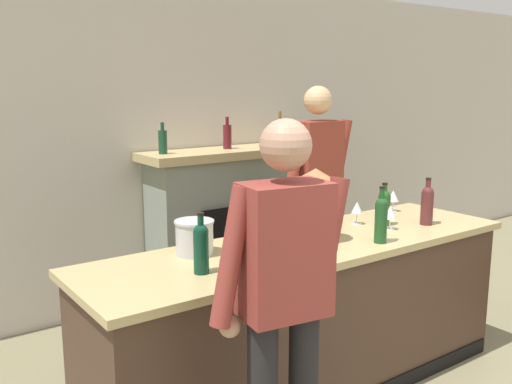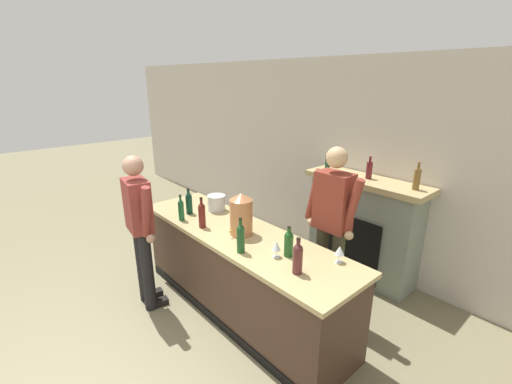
{
  "view_description": "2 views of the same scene",
  "coord_description": "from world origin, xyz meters",
  "px_view_note": "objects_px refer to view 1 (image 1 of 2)",
  "views": [
    {
      "loc": [
        -2.21,
        -0.61,
        1.88
      ],
      "look_at": [
        -0.16,
        2.23,
        1.21
      ],
      "focal_mm": 40.0,
      "sensor_mm": 36.0,
      "label": 1
    },
    {
      "loc": [
        2.52,
        -0.16,
        2.48
      ],
      "look_at": [
        -0.16,
        2.21,
        1.28
      ],
      "focal_mm": 24.0,
      "sensor_mm": 36.0,
      "label": 2
    }
  ],
  "objects_px": {
    "potted_plant_corner": "(427,245)",
    "wine_bottle_port_short": "(240,252)",
    "ice_bucket_steel": "(194,237)",
    "wine_bottle_cabernet_heavy": "(384,206)",
    "person_bartender": "(316,196)",
    "person_customer": "(284,307)",
    "wine_glass_front_left": "(357,208)",
    "wine_glass_back_row": "(393,197)",
    "fireplace_stone": "(226,222)",
    "wine_bottle_burgundy_dark": "(427,203)",
    "wine_glass_by_dispenser": "(390,213)",
    "wine_bottle_riesling_slim": "(381,218)",
    "wine_bottle_merlot_tall": "(201,246)",
    "wine_bottle_chardonnay_pale": "(283,235)",
    "copper_dispenser": "(315,205)"
  },
  "relations": [
    {
      "from": "potted_plant_corner",
      "to": "wine_bottle_port_short",
      "type": "xyz_separation_m",
      "value": [
        -3.28,
        -1.38,
        0.85
      ]
    },
    {
      "from": "ice_bucket_steel",
      "to": "wine_bottle_cabernet_heavy",
      "type": "height_order",
      "value": "wine_bottle_cabernet_heavy"
    },
    {
      "from": "wine_bottle_cabernet_heavy",
      "to": "person_bartender",
      "type": "bearing_deg",
      "value": 91.25
    },
    {
      "from": "person_customer",
      "to": "wine_glass_front_left",
      "type": "distance_m",
      "value": 1.6
    },
    {
      "from": "wine_glass_back_row",
      "to": "potted_plant_corner",
      "type": "bearing_deg",
      "value": 28.33
    },
    {
      "from": "fireplace_stone",
      "to": "wine_glass_back_row",
      "type": "height_order",
      "value": "fireplace_stone"
    },
    {
      "from": "fireplace_stone",
      "to": "potted_plant_corner",
      "type": "relative_size",
      "value": 2.59
    },
    {
      "from": "fireplace_stone",
      "to": "wine_glass_front_left",
      "type": "xyz_separation_m",
      "value": [
        0.09,
        -1.49,
        0.38
      ]
    },
    {
      "from": "potted_plant_corner",
      "to": "wine_bottle_port_short",
      "type": "bearing_deg",
      "value": -157.17
    },
    {
      "from": "wine_bottle_burgundy_dark",
      "to": "wine_glass_by_dispenser",
      "type": "bearing_deg",
      "value": 169.86
    },
    {
      "from": "potted_plant_corner",
      "to": "wine_glass_back_row",
      "type": "bearing_deg",
      "value": -151.67
    },
    {
      "from": "wine_bottle_riesling_slim",
      "to": "fireplace_stone",
      "type": "bearing_deg",
      "value": 86.09
    },
    {
      "from": "person_bartender",
      "to": "wine_bottle_merlot_tall",
      "type": "height_order",
      "value": "person_bartender"
    },
    {
      "from": "person_customer",
      "to": "wine_glass_front_left",
      "type": "xyz_separation_m",
      "value": [
        1.33,
        0.88,
        0.09
      ]
    },
    {
      "from": "wine_bottle_port_short",
      "to": "wine_bottle_cabernet_heavy",
      "type": "bearing_deg",
      "value": 12.62
    },
    {
      "from": "wine_glass_front_left",
      "to": "person_bartender",
      "type": "bearing_deg",
      "value": 78.19
    },
    {
      "from": "person_customer",
      "to": "wine_bottle_riesling_slim",
      "type": "xyz_separation_m",
      "value": [
        1.12,
        0.48,
        0.13
      ]
    },
    {
      "from": "wine_glass_front_left",
      "to": "wine_glass_by_dispenser",
      "type": "height_order",
      "value": "wine_glass_by_dispenser"
    },
    {
      "from": "wine_bottle_riesling_slim",
      "to": "wine_glass_front_left",
      "type": "xyz_separation_m",
      "value": [
        0.22,
        0.4,
        -0.04
      ]
    },
    {
      "from": "person_customer",
      "to": "ice_bucket_steel",
      "type": "relative_size",
      "value": 7.91
    },
    {
      "from": "wine_bottle_merlot_tall",
      "to": "wine_bottle_chardonnay_pale",
      "type": "height_order",
      "value": "wine_bottle_chardonnay_pale"
    },
    {
      "from": "fireplace_stone",
      "to": "wine_bottle_chardonnay_pale",
      "type": "xyz_separation_m",
      "value": [
        -0.84,
        -1.85,
        0.42
      ]
    },
    {
      "from": "copper_dispenser",
      "to": "wine_bottle_merlot_tall",
      "type": "height_order",
      "value": "copper_dispenser"
    },
    {
      "from": "wine_bottle_burgundy_dark",
      "to": "wine_bottle_riesling_slim",
      "type": "height_order",
      "value": "wine_bottle_riesling_slim"
    },
    {
      "from": "wine_bottle_merlot_tall",
      "to": "copper_dispenser",
      "type": "bearing_deg",
      "value": 7.16
    },
    {
      "from": "potted_plant_corner",
      "to": "wine_glass_by_dispenser",
      "type": "xyz_separation_m",
      "value": [
        -1.97,
        -1.18,
        0.83
      ]
    },
    {
      "from": "wine_bottle_cabernet_heavy",
      "to": "wine_bottle_chardonnay_pale",
      "type": "relative_size",
      "value": 0.85
    },
    {
      "from": "ice_bucket_steel",
      "to": "wine_bottle_chardonnay_pale",
      "type": "height_order",
      "value": "wine_bottle_chardonnay_pale"
    },
    {
      "from": "ice_bucket_steel",
      "to": "wine_bottle_port_short",
      "type": "distance_m",
      "value": 0.47
    },
    {
      "from": "wine_bottle_chardonnay_pale",
      "to": "wine_glass_back_row",
      "type": "height_order",
      "value": "wine_bottle_chardonnay_pale"
    },
    {
      "from": "ice_bucket_steel",
      "to": "wine_bottle_chardonnay_pale",
      "type": "xyz_separation_m",
      "value": [
        0.3,
        -0.4,
        0.05
      ]
    },
    {
      "from": "person_customer",
      "to": "wine_bottle_riesling_slim",
      "type": "bearing_deg",
      "value": 23.13
    },
    {
      "from": "wine_glass_front_left",
      "to": "wine_bottle_cabernet_heavy",
      "type": "bearing_deg",
      "value": -45.31
    },
    {
      "from": "wine_bottle_cabernet_heavy",
      "to": "wine_bottle_riesling_slim",
      "type": "bearing_deg",
      "value": -140.76
    },
    {
      "from": "wine_glass_by_dispenser",
      "to": "wine_glass_back_row",
      "type": "xyz_separation_m",
      "value": [
        0.43,
        0.35,
        0.0
      ]
    },
    {
      "from": "person_customer",
      "to": "wine_bottle_burgundy_dark",
      "type": "distance_m",
      "value": 1.81
    },
    {
      "from": "wine_bottle_port_short",
      "to": "copper_dispenser",
      "type": "bearing_deg",
      "value": 20.93
    },
    {
      "from": "wine_glass_by_dispenser",
      "to": "wine_glass_back_row",
      "type": "distance_m",
      "value": 0.55
    },
    {
      "from": "fireplace_stone",
      "to": "wine_bottle_merlot_tall",
      "type": "bearing_deg",
      "value": -126.07
    },
    {
      "from": "person_bartender",
      "to": "wine_glass_by_dispenser",
      "type": "distance_m",
      "value": 0.76
    },
    {
      "from": "wine_glass_front_left",
      "to": "wine_glass_back_row",
      "type": "relative_size",
      "value": 0.97
    },
    {
      "from": "wine_bottle_cabernet_heavy",
      "to": "wine_bottle_merlot_tall",
      "type": "bearing_deg",
      "value": -174.86
    },
    {
      "from": "wine_bottle_port_short",
      "to": "wine_bottle_riesling_slim",
      "type": "xyz_separation_m",
      "value": [
        1.03,
        0.03,
        0.02
      ]
    },
    {
      "from": "person_customer",
      "to": "wine_glass_by_dispenser",
      "type": "distance_m",
      "value": 1.55
    },
    {
      "from": "potted_plant_corner",
      "to": "wine_glass_back_row",
      "type": "relative_size",
      "value": 3.98
    },
    {
      "from": "fireplace_stone",
      "to": "wine_bottle_riesling_slim",
      "type": "relative_size",
      "value": 4.79
    },
    {
      "from": "potted_plant_corner",
      "to": "copper_dispenser",
      "type": "xyz_separation_m",
      "value": [
        -2.55,
        -1.1,
        0.94
      ]
    },
    {
      "from": "potted_plant_corner",
      "to": "wine_bottle_riesling_slim",
      "type": "distance_m",
      "value": 2.77
    },
    {
      "from": "person_customer",
      "to": "person_bartender",
      "type": "distance_m",
      "value": 2.02
    },
    {
      "from": "wine_bottle_cabernet_heavy",
      "to": "wine_glass_by_dispenser",
      "type": "distance_m",
      "value": 0.12
    }
  ]
}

